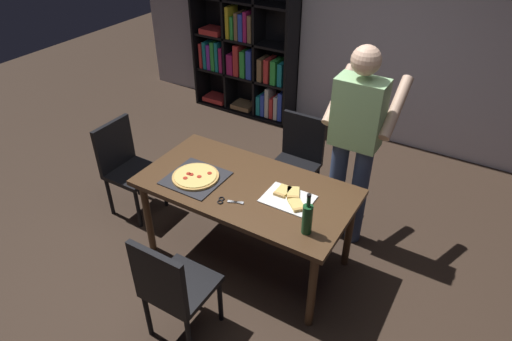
{
  "coord_description": "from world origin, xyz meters",
  "views": [
    {
      "loc": [
        1.48,
        -2.32,
        2.77
      ],
      "look_at": [
        0.0,
        0.15,
        0.8
      ],
      "focal_mm": 31.23,
      "sensor_mm": 36.0,
      "label": 1
    }
  ],
  "objects_px": {
    "pepperoni_pizza_on_tray": "(196,177)",
    "dining_table": "(246,193)",
    "chair_near_camera": "(172,286)",
    "bookshelf": "(245,47)",
    "person_serving_pizza": "(355,138)",
    "wine_bottle": "(307,218)",
    "chair_far_side": "(298,156)",
    "chair_left_end": "(125,163)",
    "kitchen_scissors": "(226,201)"
  },
  "relations": [
    {
      "from": "chair_far_side",
      "to": "kitchen_scissors",
      "type": "bearing_deg",
      "value": -90.9
    },
    {
      "from": "chair_near_camera",
      "to": "pepperoni_pizza_on_tray",
      "type": "xyz_separation_m",
      "value": [
        -0.39,
        0.79,
        0.25
      ]
    },
    {
      "from": "chair_near_camera",
      "to": "chair_left_end",
      "type": "height_order",
      "value": "same"
    },
    {
      "from": "pepperoni_pizza_on_tray",
      "to": "kitchen_scissors",
      "type": "height_order",
      "value": "pepperoni_pizza_on_tray"
    },
    {
      "from": "dining_table",
      "to": "kitchen_scissors",
      "type": "bearing_deg",
      "value": -94.28
    },
    {
      "from": "pepperoni_pizza_on_tray",
      "to": "wine_bottle",
      "type": "bearing_deg",
      "value": -6.46
    },
    {
      "from": "chair_far_side",
      "to": "pepperoni_pizza_on_tray",
      "type": "xyz_separation_m",
      "value": [
        -0.39,
        -1.04,
        0.25
      ]
    },
    {
      "from": "chair_far_side",
      "to": "wine_bottle",
      "type": "distance_m",
      "value": 1.36
    },
    {
      "from": "person_serving_pizza",
      "to": "pepperoni_pizza_on_tray",
      "type": "xyz_separation_m",
      "value": [
        -0.98,
        -0.82,
        -0.23
      ]
    },
    {
      "from": "chair_left_end",
      "to": "kitchen_scissors",
      "type": "xyz_separation_m",
      "value": [
        1.3,
        -0.24,
        0.24
      ]
    },
    {
      "from": "wine_bottle",
      "to": "kitchen_scissors",
      "type": "height_order",
      "value": "wine_bottle"
    },
    {
      "from": "dining_table",
      "to": "wine_bottle",
      "type": "relative_size",
      "value": 5.25
    },
    {
      "from": "person_serving_pizza",
      "to": "kitchen_scissors",
      "type": "bearing_deg",
      "value": -122.91
    },
    {
      "from": "dining_table",
      "to": "wine_bottle",
      "type": "xyz_separation_m",
      "value": [
        0.62,
        -0.24,
        0.2
      ]
    },
    {
      "from": "chair_near_camera",
      "to": "person_serving_pizza",
      "type": "height_order",
      "value": "person_serving_pizza"
    },
    {
      "from": "chair_left_end",
      "to": "bookshelf",
      "type": "relative_size",
      "value": 0.46
    },
    {
      "from": "pepperoni_pizza_on_tray",
      "to": "wine_bottle",
      "type": "height_order",
      "value": "wine_bottle"
    },
    {
      "from": "dining_table",
      "to": "chair_left_end",
      "type": "bearing_deg",
      "value": 180.0
    },
    {
      "from": "dining_table",
      "to": "kitchen_scissors",
      "type": "xyz_separation_m",
      "value": [
        -0.02,
        -0.24,
        0.08
      ]
    },
    {
      "from": "pepperoni_pizza_on_tray",
      "to": "dining_table",
      "type": "bearing_deg",
      "value": 18.21
    },
    {
      "from": "dining_table",
      "to": "bookshelf",
      "type": "height_order",
      "value": "bookshelf"
    },
    {
      "from": "chair_near_camera",
      "to": "chair_far_side",
      "type": "relative_size",
      "value": 1.0
    },
    {
      "from": "chair_near_camera",
      "to": "bookshelf",
      "type": "relative_size",
      "value": 0.46
    },
    {
      "from": "bookshelf",
      "to": "pepperoni_pizza_on_tray",
      "type": "height_order",
      "value": "bookshelf"
    },
    {
      "from": "pepperoni_pizza_on_tray",
      "to": "kitchen_scissors",
      "type": "xyz_separation_m",
      "value": [
        0.37,
        -0.12,
        -0.01
      ]
    },
    {
      "from": "bookshelf",
      "to": "pepperoni_pizza_on_tray",
      "type": "relative_size",
      "value": 4.57
    },
    {
      "from": "person_serving_pizza",
      "to": "wine_bottle",
      "type": "distance_m",
      "value": 0.95
    },
    {
      "from": "chair_left_end",
      "to": "bookshelf",
      "type": "height_order",
      "value": "bookshelf"
    },
    {
      "from": "chair_left_end",
      "to": "person_serving_pizza",
      "type": "height_order",
      "value": "person_serving_pizza"
    },
    {
      "from": "bookshelf",
      "to": "kitchen_scissors",
      "type": "relative_size",
      "value": 9.84
    },
    {
      "from": "chair_near_camera",
      "to": "kitchen_scissors",
      "type": "xyz_separation_m",
      "value": [
        -0.02,
        0.67,
        0.24
      ]
    },
    {
      "from": "dining_table",
      "to": "chair_far_side",
      "type": "bearing_deg",
      "value": 90.0
    },
    {
      "from": "person_serving_pizza",
      "to": "pepperoni_pizza_on_tray",
      "type": "relative_size",
      "value": 4.1
    },
    {
      "from": "wine_bottle",
      "to": "person_serving_pizza",
      "type": "bearing_deg",
      "value": 92.13
    },
    {
      "from": "bookshelf",
      "to": "wine_bottle",
      "type": "bearing_deg",
      "value": -51.01
    },
    {
      "from": "bookshelf",
      "to": "chair_far_side",
      "type": "bearing_deg",
      "value": -44.37
    },
    {
      "from": "chair_near_camera",
      "to": "chair_far_side",
      "type": "bearing_deg",
      "value": 90.0
    },
    {
      "from": "chair_near_camera",
      "to": "pepperoni_pizza_on_tray",
      "type": "relative_size",
      "value": 2.11
    },
    {
      "from": "dining_table",
      "to": "pepperoni_pizza_on_tray",
      "type": "distance_m",
      "value": 0.42
    },
    {
      "from": "wine_bottle",
      "to": "kitchen_scissors",
      "type": "bearing_deg",
      "value": -179.69
    },
    {
      "from": "chair_far_side",
      "to": "chair_left_end",
      "type": "relative_size",
      "value": 1.0
    },
    {
      "from": "bookshelf",
      "to": "dining_table",
      "type": "bearing_deg",
      "value": -57.83
    },
    {
      "from": "dining_table",
      "to": "chair_far_side",
      "type": "height_order",
      "value": "chair_far_side"
    },
    {
      "from": "chair_left_end",
      "to": "person_serving_pizza",
      "type": "distance_m",
      "value": 2.09
    },
    {
      "from": "wine_bottle",
      "to": "pepperoni_pizza_on_tray",
      "type": "bearing_deg",
      "value": 173.54
    },
    {
      "from": "chair_far_side",
      "to": "chair_near_camera",
      "type": "bearing_deg",
      "value": -90.0
    },
    {
      "from": "chair_near_camera",
      "to": "chair_left_end",
      "type": "bearing_deg",
      "value": 145.15
    },
    {
      "from": "kitchen_scissors",
      "to": "chair_near_camera",
      "type": "bearing_deg",
      "value": -88.44
    },
    {
      "from": "chair_far_side",
      "to": "pepperoni_pizza_on_tray",
      "type": "distance_m",
      "value": 1.14
    },
    {
      "from": "wine_bottle",
      "to": "kitchen_scissors",
      "type": "relative_size",
      "value": 1.59
    }
  ]
}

